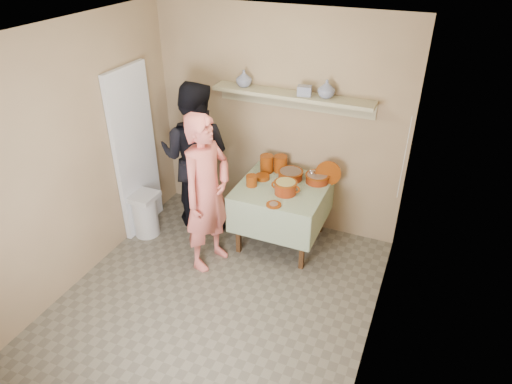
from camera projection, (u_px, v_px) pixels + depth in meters
The scene contains 22 objects.
ground at pixel (213, 306), 4.57m from camera, with size 3.50×3.50×0.00m, color #665F50.
tile_panel at pixel (135, 153), 5.30m from camera, with size 0.06×0.70×2.00m, color silver.
plate_stack_a at pixel (267, 164), 5.35m from camera, with size 0.16×0.16×0.21m, color #722A07.
plate_stack_b at pixel (280, 164), 5.37m from camera, with size 0.16×0.16×0.19m, color #722A07.
bowl_stack at pixel (252, 181), 5.08m from camera, with size 0.13×0.13×0.13m, color #722A07.
empty_bowl at pixel (262, 177), 5.24m from camera, with size 0.16×0.16×0.05m, color #722A07.
propped_lid at pixel (328, 173), 5.11m from camera, with size 0.29×0.29×0.02m, color #722A07.
vase_right at pixel (327, 89), 4.74m from camera, with size 0.18×0.18×0.19m, color navy.
vase_left at pixel (244, 78), 5.06m from camera, with size 0.18×0.18×0.18m, color navy.
ceramic_box at pixel (304, 91), 4.81m from camera, with size 0.15×0.10×0.10m, color navy.
person_cook at pixel (207, 194), 4.73m from camera, with size 0.64×0.42×1.76m, color #E06961.
person_helper at pixel (195, 156), 5.42m from camera, with size 0.88×0.69×1.82m, color black.
room_shell at pixel (204, 162), 3.74m from camera, with size 3.04×3.54×2.62m.
serving_table at pixel (282, 195), 5.17m from camera, with size 0.97×0.97×0.76m.
cazuela_meat_a at pixel (290, 174), 5.23m from camera, with size 0.30×0.30×0.10m.
cazuela_meat_b at pixel (317, 178), 5.15m from camera, with size 0.28×0.28×0.10m.
ladle at pixel (312, 173), 5.14m from camera, with size 0.08×0.26×0.19m.
cazuela_rice at pixel (286, 187), 4.93m from camera, with size 0.33×0.25×0.14m.
front_plate at pixel (274, 205), 4.75m from camera, with size 0.16×0.16×0.03m.
wall_shelf at pixel (293, 97), 4.95m from camera, with size 1.80×0.25×0.21m.
trash_bin at pixel (145, 214), 5.48m from camera, with size 0.32×0.32×0.56m.
electrical_cord at pixel (404, 159), 4.61m from camera, with size 0.01×0.05×0.90m.
Camera 1 is at (1.70, -2.91, 3.32)m, focal length 32.00 mm.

